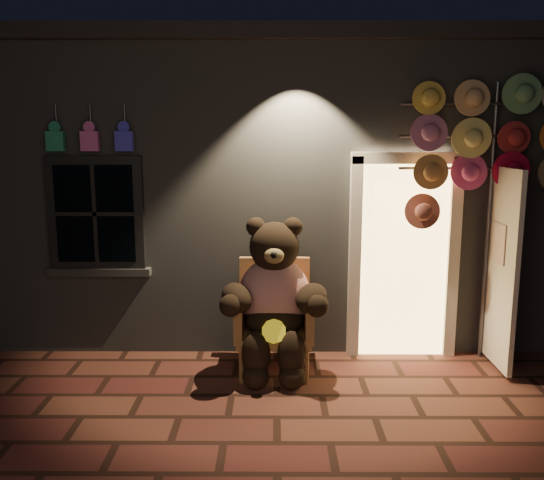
{
  "coord_description": "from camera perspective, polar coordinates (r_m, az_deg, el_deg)",
  "views": [
    {
      "loc": [
        -0.02,
        -4.53,
        2.37
      ],
      "look_at": [
        -0.05,
        1.0,
        1.35
      ],
      "focal_mm": 38.0,
      "sensor_mm": 36.0,
      "label": 1
    }
  ],
  "objects": [
    {
      "name": "ground",
      "position": [
        5.12,
        0.49,
        -17.15
      ],
      "size": [
        60.0,
        60.0,
        0.0
      ],
      "primitive_type": "plane",
      "color": "brown",
      "rests_on": "ground"
    },
    {
      "name": "shop_building",
      "position": [
        8.55,
        0.42,
        6.19
      ],
      "size": [
        7.3,
        5.95,
        3.51
      ],
      "color": "slate",
      "rests_on": "ground"
    },
    {
      "name": "wicker_armchair",
      "position": [
        5.89,
        0.23,
        -7.49
      ],
      "size": [
        0.78,
        0.7,
        1.11
      ],
      "rotation": [
        0.0,
        0.0,
        -0.01
      ],
      "color": "#AC8042",
      "rests_on": "ground"
    },
    {
      "name": "teddy_bear",
      "position": [
        5.69,
        0.22,
        -5.82
      ],
      "size": [
        1.15,
        0.89,
        1.58
      ],
      "rotation": [
        0.0,
        0.0,
        -0.01
      ],
      "color": "#B42113",
      "rests_on": "ground"
    },
    {
      "name": "hat_rack",
      "position": [
        6.18,
        20.49,
        8.87
      ],
      "size": [
        1.72,
        0.22,
        2.91
      ],
      "color": "#59595E",
      "rests_on": "ground"
    }
  ]
}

